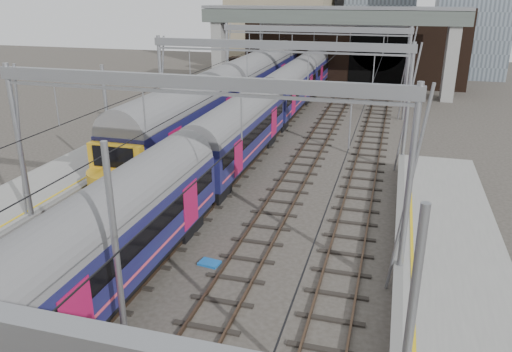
% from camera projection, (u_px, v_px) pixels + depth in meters
% --- Properties ---
extents(tracks, '(14.40, 80.00, 0.22)m').
position_uv_depth(tracks, '(246.00, 198.00, 27.55)').
color(tracks, '#4C3828').
rests_on(tracks, ground).
extents(overhead_line, '(16.80, 80.00, 8.00)m').
position_uv_depth(overhead_line, '(275.00, 63.00, 31.11)').
color(overhead_line, gray).
rests_on(overhead_line, ground).
extents(retaining_wall, '(28.00, 2.75, 9.00)m').
position_uv_depth(retaining_wall, '(348.00, 49.00, 58.98)').
color(retaining_wall, black).
rests_on(retaining_wall, ground).
extents(overbridge, '(28.00, 3.00, 9.25)m').
position_uv_depth(overbridge, '(330.00, 26.00, 52.97)').
color(overbridge, gray).
rests_on(overbridge, ground).
extents(train_main, '(2.62, 60.58, 4.57)m').
position_uv_depth(train_main, '(268.00, 106.00, 38.56)').
color(train_main, black).
rests_on(train_main, ground).
extents(train_second, '(3.09, 71.30, 5.21)m').
position_uv_depth(train_second, '(278.00, 66.00, 57.39)').
color(train_second, black).
rests_on(train_second, ground).
extents(equip_cover_b, '(0.93, 0.72, 0.10)m').
position_uv_depth(equip_cover_b, '(210.00, 263.00, 20.95)').
color(equip_cover_b, '#185FB4').
rests_on(equip_cover_b, ground).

